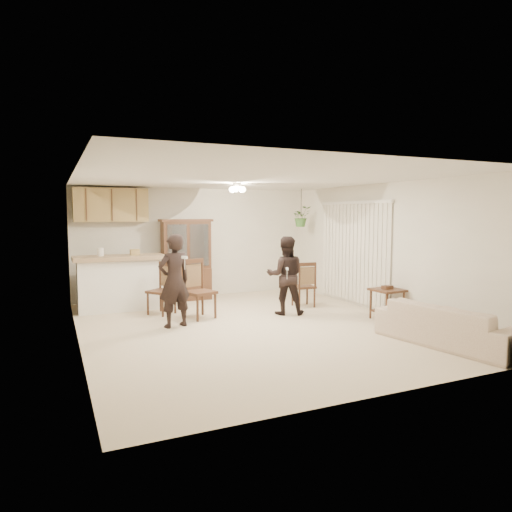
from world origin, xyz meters
name	(u,v)px	position (x,y,z in m)	size (l,w,h in m)	color
floor	(253,327)	(0.00, 0.00, 0.00)	(6.50, 6.50, 0.00)	beige
ceiling	(253,178)	(0.00, 0.00, 2.50)	(5.50, 6.50, 0.02)	silver
wall_back	(196,243)	(0.00, 3.25, 1.25)	(5.50, 0.02, 2.50)	beige
wall_front	(380,279)	(0.00, -3.25, 1.25)	(5.50, 0.02, 2.50)	beige
wall_left	(76,261)	(-2.75, 0.00, 1.25)	(0.02, 6.50, 2.50)	beige
wall_right	(384,249)	(2.75, 0.00, 1.25)	(0.02, 6.50, 2.50)	beige
breakfast_bar	(120,285)	(-1.85, 2.35, 0.50)	(1.60, 0.55, 1.00)	white
bar_top	(119,258)	(-1.85, 2.35, 1.05)	(1.75, 0.70, 0.08)	tan
upper_cabinets	(111,205)	(-1.90, 3.07, 2.10)	(1.50, 0.34, 0.70)	olive
vertical_blinds	(353,253)	(2.71, 0.90, 1.10)	(0.06, 2.30, 2.10)	silver
ceiling_fixture	(237,188)	(0.20, 1.20, 2.40)	(0.36, 0.36, 0.20)	beige
hanging_plant	(301,217)	(2.30, 2.40, 1.85)	(0.43, 0.37, 0.48)	#2B5C24
plant_cord	(301,203)	(2.30, 2.40, 2.17)	(0.01, 0.01, 0.65)	black
sofa	(449,320)	(2.19, -2.14, 0.37)	(1.87, 0.73, 0.73)	beige
adult	(174,274)	(-1.20, 0.55, 0.90)	(0.66, 0.43, 1.80)	black
child	(285,279)	(0.98, 0.66, 0.68)	(0.66, 0.51, 1.35)	black
china_hutch	(186,260)	(-0.35, 2.87, 0.89)	(1.14, 0.45, 1.80)	#3D2316
side_table	(387,304)	(2.45, -0.49, 0.29)	(0.54, 0.54, 0.62)	#3D2316
chair_bar	(200,302)	(-0.61, 1.01, 0.31)	(0.61, 0.61, 1.08)	#3D2316
chair_hutch_left	(162,300)	(-1.19, 1.63, 0.28)	(0.61, 0.61, 0.99)	#3D2316
chair_hutch_right	(303,294)	(1.66, 1.15, 0.26)	(0.44, 0.44, 0.93)	#3D2316
controller_adult	(185,257)	(-1.11, 0.20, 1.21)	(0.04, 0.14, 0.04)	white
controller_child	(287,269)	(0.84, 0.34, 0.92)	(0.04, 0.13, 0.04)	white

